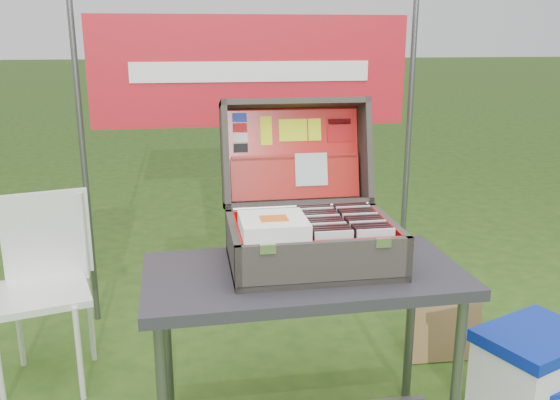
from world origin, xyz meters
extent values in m
cube|color=#28282B|center=(0.05, -0.05, 0.67)|extent=(1.12, 0.58, 0.04)
cylinder|color=#59595B|center=(0.54, -0.27, 0.32)|extent=(0.04, 0.04, 0.65)
cylinder|color=#59595B|center=(-0.44, 0.16, 0.32)|extent=(0.04, 0.04, 0.65)
cylinder|color=#59595B|center=(0.54, 0.16, 0.32)|extent=(0.04, 0.04, 0.65)
cube|color=#433E39|center=(0.09, -0.01, 0.70)|extent=(0.58, 0.41, 0.02)
cube|color=#433E39|center=(0.09, -0.20, 0.77)|extent=(0.58, 0.02, 0.16)
cube|color=#433E39|center=(0.09, 0.19, 0.77)|extent=(0.58, 0.02, 0.16)
cube|color=#433E39|center=(-0.19, -0.01, 0.77)|extent=(0.02, 0.41, 0.16)
cube|color=#433E39|center=(0.37, -0.01, 0.77)|extent=(0.02, 0.41, 0.16)
cube|color=red|center=(0.09, -0.01, 0.71)|extent=(0.53, 0.37, 0.01)
cube|color=silver|center=(-0.10, -0.22, 0.83)|extent=(0.05, 0.01, 0.03)
cube|color=silver|center=(0.27, -0.22, 0.83)|extent=(0.05, 0.01, 0.03)
cylinder|color=silver|center=(0.09, 0.20, 0.84)|extent=(0.52, 0.02, 0.02)
cube|color=#433E39|center=(0.09, 0.39, 1.01)|extent=(0.58, 0.12, 0.41)
cube|color=#433E39|center=(0.09, 0.37, 1.22)|extent=(0.58, 0.16, 0.06)
cube|color=#433E39|center=(0.09, 0.28, 0.84)|extent=(0.58, 0.16, 0.06)
cube|color=#433E39|center=(-0.19, 0.32, 1.03)|extent=(0.02, 0.25, 0.44)
cube|color=#433E39|center=(0.37, 0.32, 1.03)|extent=(0.02, 0.25, 0.44)
cube|color=red|center=(0.09, 0.37, 1.02)|extent=(0.53, 0.09, 0.36)
cube|color=red|center=(0.09, -0.19, 0.78)|extent=(0.53, 0.01, 0.13)
cube|color=red|center=(0.09, 0.17, 0.78)|extent=(0.53, 0.01, 0.13)
cube|color=red|center=(-0.18, -0.01, 0.78)|extent=(0.01, 0.37, 0.13)
cube|color=red|center=(0.35, -0.01, 0.78)|extent=(0.01, 0.37, 0.13)
cube|color=#9A1009|center=(0.09, 0.33, 0.93)|extent=(0.51, 0.07, 0.17)
cube|color=#9A1009|center=(0.09, 0.35, 1.01)|extent=(0.50, 0.02, 0.02)
cube|color=silver|center=(0.15, 0.32, 0.96)|extent=(0.13, 0.04, 0.13)
cube|color=#1933B2|center=(-0.13, 0.40, 1.16)|extent=(0.06, 0.01, 0.03)
cube|color=#B20B0B|center=(-0.13, 0.39, 1.12)|extent=(0.06, 0.01, 0.03)
cube|color=white|center=(-0.13, 0.38, 1.08)|extent=(0.06, 0.01, 0.03)
cube|color=black|center=(-0.13, 0.37, 1.05)|extent=(0.06, 0.01, 0.03)
cube|color=#D7ED12|center=(-0.02, 0.39, 1.11)|extent=(0.05, 0.03, 0.11)
cube|color=#D7ED12|center=(0.09, 0.39, 1.11)|extent=(0.11, 0.02, 0.09)
cube|color=#D7ED12|center=(0.17, 0.39, 1.11)|extent=(0.05, 0.02, 0.09)
cube|color=#B20B0B|center=(0.28, 0.39, 1.11)|extent=(0.10, 0.03, 0.10)
cube|color=black|center=(0.28, 0.40, 1.14)|extent=(0.09, 0.01, 0.02)
cube|color=silver|center=(0.12, -0.17, 0.79)|extent=(0.13, 0.01, 0.15)
cube|color=black|center=(0.12, -0.14, 0.79)|extent=(0.13, 0.01, 0.15)
cube|color=black|center=(0.12, -0.12, 0.79)|extent=(0.13, 0.01, 0.15)
cube|color=black|center=(0.12, -0.10, 0.79)|extent=(0.13, 0.01, 0.15)
cube|color=silver|center=(0.12, -0.08, 0.79)|extent=(0.13, 0.01, 0.15)
cube|color=black|center=(0.12, -0.05, 0.79)|extent=(0.13, 0.01, 0.15)
cube|color=black|center=(0.12, -0.03, 0.79)|extent=(0.13, 0.01, 0.15)
cube|color=black|center=(0.12, -0.01, 0.79)|extent=(0.13, 0.01, 0.15)
cube|color=silver|center=(0.12, 0.01, 0.79)|extent=(0.13, 0.01, 0.15)
cube|color=black|center=(0.12, 0.04, 0.79)|extent=(0.13, 0.01, 0.15)
cube|color=black|center=(0.12, 0.06, 0.79)|extent=(0.13, 0.01, 0.15)
cube|color=black|center=(0.12, 0.08, 0.79)|extent=(0.13, 0.01, 0.15)
cube|color=silver|center=(0.12, 0.11, 0.79)|extent=(0.13, 0.01, 0.15)
cube|color=black|center=(0.12, 0.13, 0.79)|extent=(0.13, 0.01, 0.15)
cube|color=black|center=(0.12, 0.15, 0.79)|extent=(0.13, 0.01, 0.15)
cube|color=silver|center=(0.26, -0.17, 0.79)|extent=(0.13, 0.01, 0.15)
cube|color=black|center=(0.26, -0.14, 0.79)|extent=(0.13, 0.01, 0.15)
cube|color=black|center=(0.26, -0.12, 0.79)|extent=(0.13, 0.01, 0.15)
cube|color=black|center=(0.26, -0.10, 0.79)|extent=(0.13, 0.01, 0.15)
cube|color=silver|center=(0.26, -0.08, 0.79)|extent=(0.13, 0.01, 0.15)
cube|color=black|center=(0.26, -0.05, 0.79)|extent=(0.13, 0.01, 0.15)
cube|color=black|center=(0.26, -0.03, 0.79)|extent=(0.13, 0.01, 0.15)
cube|color=black|center=(0.26, -0.01, 0.79)|extent=(0.13, 0.01, 0.15)
cube|color=silver|center=(0.26, 0.01, 0.79)|extent=(0.13, 0.01, 0.15)
cube|color=black|center=(0.26, 0.04, 0.79)|extent=(0.13, 0.01, 0.15)
cube|color=black|center=(0.26, 0.06, 0.79)|extent=(0.13, 0.01, 0.15)
cube|color=black|center=(0.26, 0.08, 0.79)|extent=(0.13, 0.01, 0.15)
cube|color=silver|center=(0.26, 0.11, 0.79)|extent=(0.13, 0.01, 0.15)
cube|color=black|center=(0.26, 0.13, 0.79)|extent=(0.13, 0.01, 0.15)
cube|color=black|center=(0.26, 0.15, 0.79)|extent=(0.13, 0.01, 0.15)
cube|color=white|center=(-0.06, -0.09, 0.85)|extent=(0.22, 0.22, 0.00)
cube|color=white|center=(-0.06, -0.09, 0.85)|extent=(0.22, 0.22, 0.00)
cube|color=white|center=(-0.06, -0.09, 0.86)|extent=(0.22, 0.22, 0.00)
cube|color=white|center=(-0.06, -0.09, 0.86)|extent=(0.22, 0.22, 0.00)
cube|color=white|center=(-0.06, -0.09, 0.87)|extent=(0.22, 0.22, 0.00)
cube|color=white|center=(-0.06, -0.09, 0.87)|extent=(0.22, 0.22, 0.00)
cube|color=white|center=(-0.06, -0.09, 0.88)|extent=(0.22, 0.22, 0.00)
cube|color=white|center=(-0.06, -0.09, 0.88)|extent=(0.22, 0.22, 0.00)
cube|color=white|center=(-0.06, -0.09, 0.89)|extent=(0.22, 0.22, 0.00)
cube|color=white|center=(-0.06, -0.09, 0.89)|extent=(0.22, 0.22, 0.00)
cube|color=#D85919|center=(-0.06, -0.10, 0.90)|extent=(0.09, 0.07, 0.00)
cube|color=white|center=(0.97, -0.04, 0.16)|extent=(0.48, 0.43, 0.32)
cube|color=#092294|center=(0.97, -0.04, 0.34)|extent=(0.51, 0.46, 0.05)
cube|color=#092294|center=(0.97, -0.21, 0.20)|extent=(0.25, 0.02, 0.02)
cube|color=silver|center=(-0.97, 0.51, 0.42)|extent=(0.45, 0.45, 0.03)
cube|color=silver|center=(-0.97, 0.69, 0.62)|extent=(0.37, 0.12, 0.39)
cylinder|color=silver|center=(-0.81, 0.35, 0.21)|extent=(0.02, 0.02, 0.42)
cylinder|color=silver|center=(-1.12, 0.67, 0.21)|extent=(0.02, 0.02, 0.42)
cylinder|color=silver|center=(-0.81, 0.67, 0.21)|extent=(0.02, 0.02, 0.42)
cylinder|color=silver|center=(-1.12, 0.69, 0.61)|extent=(0.02, 0.02, 0.39)
cylinder|color=silver|center=(-0.81, 0.69, 0.61)|extent=(0.02, 0.02, 0.39)
cube|color=olive|center=(0.82, 0.43, 0.18)|extent=(0.34, 0.11, 0.36)
cylinder|color=#59595B|center=(-0.85, 1.10, 0.85)|extent=(0.03, 0.03, 1.70)
cylinder|color=#59595B|center=(0.85, 1.10, 0.85)|extent=(0.03, 0.03, 1.70)
cube|color=#B2131E|center=(0.00, 1.09, 1.30)|extent=(1.60, 0.02, 0.55)
cube|color=white|center=(0.00, 1.08, 1.30)|extent=(1.20, 0.00, 0.10)
camera|label=1|loc=(-0.33, -1.93, 1.47)|focal=38.00mm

